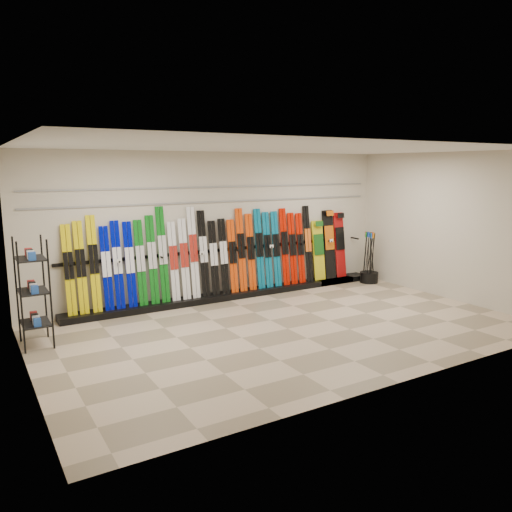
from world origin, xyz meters
TOP-DOWN VIEW (x-y plane):
  - floor at (0.00, 0.00)m, footprint 8.00×8.00m
  - back_wall at (0.00, 2.50)m, footprint 8.00×0.00m
  - left_wall at (-4.00, 0.00)m, footprint 0.00×5.00m
  - right_wall at (4.00, 0.00)m, footprint 0.00×5.00m
  - ceiling at (0.00, 0.00)m, footprint 8.00×8.00m
  - ski_rack_base at (0.22, 2.28)m, footprint 8.00×0.40m
  - skis at (-0.45, 2.34)m, footprint 5.36×0.27m
  - snowboards at (2.77, 2.35)m, footprint 0.93×0.24m
  - accessory_rack at (-3.75, 1.33)m, footprint 0.40×0.60m
  - pole_bin at (3.60, 1.87)m, footprint 0.43×0.43m
  - ski_poles at (3.57, 1.85)m, footprint 0.24×0.33m
  - slatwall_rail_0 at (0.00, 2.48)m, footprint 7.60×0.02m
  - slatwall_rail_1 at (0.00, 2.48)m, footprint 7.60×0.02m

SIDE VIEW (x-z plane):
  - floor at x=0.00m, z-range 0.00..0.00m
  - ski_rack_base at x=0.22m, z-range 0.00..0.12m
  - pole_bin at x=3.60m, z-range 0.00..0.25m
  - ski_poles at x=3.57m, z-range 0.02..1.20m
  - accessory_rack at x=-3.75m, z-range 0.00..1.66m
  - snowboards at x=2.77m, z-range 0.07..1.66m
  - skis at x=-0.45m, z-range 0.02..1.85m
  - back_wall at x=0.00m, z-range -2.50..5.50m
  - left_wall at x=-4.00m, z-range -1.00..4.00m
  - right_wall at x=4.00m, z-range -1.00..4.00m
  - slatwall_rail_0 at x=0.00m, z-range 1.98..2.02m
  - slatwall_rail_1 at x=0.00m, z-range 2.28..2.31m
  - ceiling at x=0.00m, z-range 3.00..3.00m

